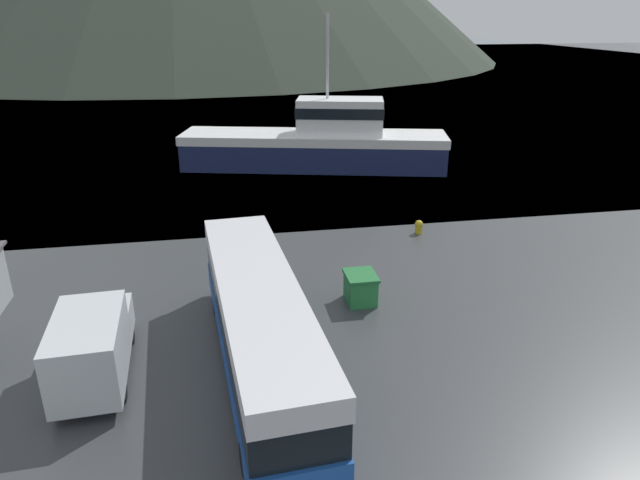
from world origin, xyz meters
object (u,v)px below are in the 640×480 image
object	(u,v)px
fishing_boat	(319,142)
storage_bin	(360,288)
tour_bus	(260,323)
delivery_van	(92,344)

from	to	relation	value
fishing_boat	storage_bin	distance (m)	21.89
fishing_boat	tour_bus	bearing A→B (deg)	179.82
fishing_boat	storage_bin	xyz separation A→B (m)	(-2.16, -21.74, -1.35)
delivery_van	fishing_boat	xyz separation A→B (m)	(11.86, 25.33, 0.70)
tour_bus	storage_bin	xyz separation A→B (m)	(4.41, 4.20, -1.22)
delivery_van	fishing_boat	size ratio (longest dim) A/B	0.27
delivery_van	fishing_boat	distance (m)	27.98
tour_bus	storage_bin	size ratio (longest dim) A/B	8.40
tour_bus	fishing_boat	size ratio (longest dim) A/B	0.62
delivery_van	storage_bin	size ratio (longest dim) A/B	3.72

